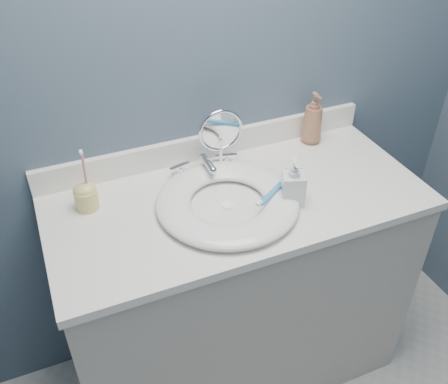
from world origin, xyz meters
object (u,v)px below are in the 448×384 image
soap_bottle_amber (313,118)px  toothbrush_holder (86,195)px  makeup_mirror (221,137)px  soap_bottle_clear (293,182)px

soap_bottle_amber → toothbrush_holder: toothbrush_holder is taller
soap_bottle_amber → toothbrush_holder: bearing=-170.4°
makeup_mirror → soap_bottle_amber: makeup_mirror is taller
makeup_mirror → soap_bottle_clear: size_ratio=1.45×
makeup_mirror → soap_bottle_amber: bearing=7.6°
makeup_mirror → soap_bottle_clear: bearing=-60.5°
soap_bottle_clear → toothbrush_holder: (-0.60, 0.22, -0.03)m
soap_bottle_amber → toothbrush_holder: size_ratio=0.94×
makeup_mirror → toothbrush_holder: (-0.47, -0.04, -0.08)m
makeup_mirror → toothbrush_holder: size_ratio=1.10×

